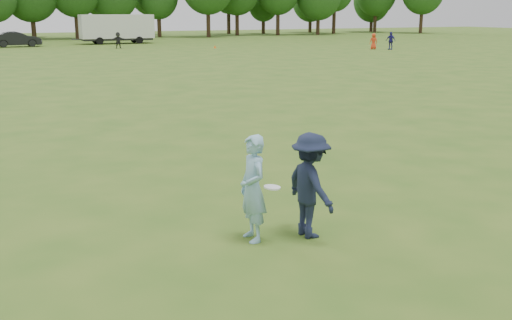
% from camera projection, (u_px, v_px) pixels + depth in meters
% --- Properties ---
extents(ground, '(200.00, 200.00, 0.00)m').
position_uv_depth(ground, '(291.00, 245.00, 9.62)').
color(ground, '#325818').
rests_on(ground, ground).
extents(thrower, '(0.43, 0.64, 1.75)m').
position_uv_depth(thrower, '(253.00, 188.00, 9.63)').
color(thrower, '#84B6CD').
rests_on(thrower, ground).
extents(defender, '(0.72, 1.17, 1.75)m').
position_uv_depth(defender, '(310.00, 185.00, 9.80)').
color(defender, '#171E34').
rests_on(defender, ground).
extents(player_far_b, '(0.78, 1.07, 1.68)m').
position_uv_depth(player_far_b, '(391.00, 41.00, 57.03)').
color(player_far_b, navy).
rests_on(player_far_b, ground).
extents(player_far_c, '(0.86, 0.70, 1.52)m').
position_uv_depth(player_far_c, '(374.00, 41.00, 57.55)').
color(player_far_c, red).
rests_on(player_far_c, ground).
extents(player_far_d, '(1.50, 0.58, 1.58)m').
position_uv_depth(player_far_d, '(118.00, 40.00, 58.96)').
color(player_far_d, '#262626').
rests_on(player_far_d, ground).
extents(car_f, '(4.82, 2.03, 1.55)m').
position_uv_depth(car_f, '(17.00, 39.00, 61.30)').
color(car_f, black).
rests_on(car_f, ground).
extents(field_cone, '(0.28, 0.28, 0.30)m').
position_uv_depth(field_cone, '(215.00, 47.00, 59.35)').
color(field_cone, '#E4570C').
rests_on(field_cone, ground).
extents(disc_in_play, '(0.30, 0.30, 0.05)m').
position_uv_depth(disc_in_play, '(272.00, 187.00, 9.47)').
color(disc_in_play, white).
rests_on(disc_in_play, ground).
extents(cargo_trailer, '(9.00, 2.75, 3.20)m').
position_uv_depth(cargo_trailer, '(117.00, 28.00, 67.10)').
color(cargo_trailer, silver).
rests_on(cargo_trailer, ground).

